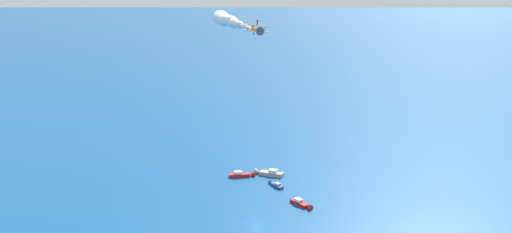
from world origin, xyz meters
name	(u,v)px	position (x,y,z in m)	size (l,w,h in m)	color
ground_plane	(256,223)	(0.00, 0.00, 0.00)	(2000.00, 2000.00, 0.00)	navy
motorboat_far_stbd	(268,173)	(-39.85, -8.77, 0.83)	(3.19, 10.72, 3.08)	#9E9993
motorboat_inshore	(275,185)	(-30.35, -3.02, 0.54)	(5.82, 6.48, 2.01)	#23478C
motorboat_offshore	(243,175)	(-35.69, -16.66, 0.72)	(6.07, 9.27, 2.66)	#B21E1E
motorboat_trailing	(302,204)	(-16.60, 9.83, 0.67)	(6.71, 8.35, 2.50)	#B21E1E
biplane_lead	(256,30)	(0.22, 0.19, 56.86)	(6.81, 6.63, 3.65)	orange
wingwalker_lead	(257,22)	(0.06, 0.41, 58.99)	(0.99, 1.24, 1.53)	red
smoke_trail_lead	(226,20)	(-22.73, -17.51, 56.88)	(30.06, 23.91, 5.20)	white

